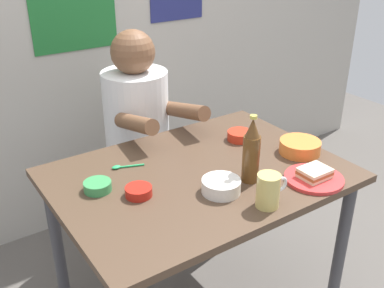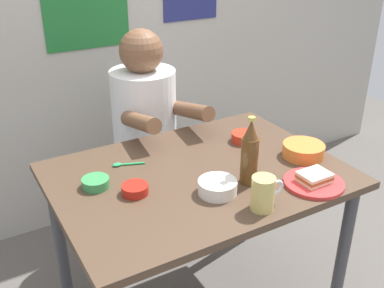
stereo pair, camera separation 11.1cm
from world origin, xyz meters
TOP-DOWN VIEW (x-y plane):
  - dining_table at (0.00, 0.00)m, footprint 1.10×0.80m
  - stool at (0.06, 0.63)m, footprint 0.34×0.34m
  - person_seated at (0.06, 0.62)m, footprint 0.33×0.56m
  - plate_orange at (0.32, -0.29)m, footprint 0.22×0.22m
  - sandwich at (0.32, -0.29)m, footprint 0.11×0.09m
  - beer_mug at (0.06, -0.32)m, footprint 0.13×0.08m
  - beer_bottle at (0.12, -0.16)m, footprint 0.06×0.06m
  - sambal_bowl_red at (-0.27, -0.02)m, footprint 0.10×0.10m
  - dip_bowl_green at (-0.38, 0.09)m, footprint 0.10×0.10m
  - soup_bowl_orange at (0.44, -0.10)m, footprint 0.17×0.17m
  - sauce_bowl_chili at (0.31, 0.14)m, footprint 0.11×0.11m
  - rice_bowl_white at (-0.02, -0.16)m, footprint 0.14×0.14m
  - spoon at (-0.23, 0.20)m, footprint 0.12×0.05m

SIDE VIEW (x-z plane):
  - stool at x=0.06m, z-range 0.12..0.57m
  - dining_table at x=0.00m, z-range 0.28..1.02m
  - spoon at x=-0.23m, z-range 0.74..0.75m
  - plate_orange at x=0.32m, z-range 0.74..0.75m
  - sambal_bowl_red at x=-0.27m, z-range 0.74..0.78m
  - dip_bowl_green at x=-0.38m, z-range 0.74..0.78m
  - sauce_bowl_chili at x=0.31m, z-range 0.74..0.78m
  - person_seated at x=0.06m, z-range 0.41..1.13m
  - rice_bowl_white at x=-0.02m, z-range 0.74..0.79m
  - soup_bowl_orange at x=0.44m, z-range 0.74..0.80m
  - sandwich at x=0.32m, z-range 0.75..0.79m
  - beer_mug at x=0.06m, z-range 0.74..0.86m
  - beer_bottle at x=0.12m, z-range 0.73..0.99m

